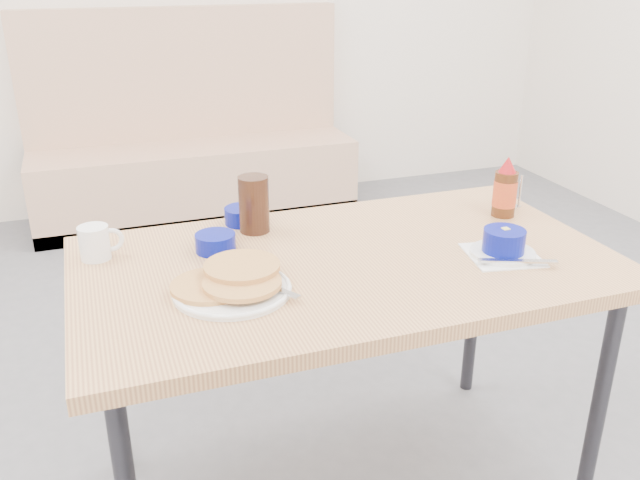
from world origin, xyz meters
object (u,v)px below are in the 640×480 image
object	(u,v)px
pancake_plate	(232,284)
grits_setting	(504,245)
booth_bench	(194,158)
coffee_mug	(96,242)
creamer_bowl	(215,243)
butter_bowl	(243,216)
condiment_caddy	(507,197)
amber_tumbler	(254,204)
syrup_bottle	(505,190)
dining_table	(346,280)

from	to	relation	value
pancake_plate	grits_setting	size ratio (longest dim) A/B	1.27
booth_bench	coffee_mug	world-z (taller)	booth_bench
creamer_bowl	butter_bowl	world-z (taller)	same
pancake_plate	condiment_caddy	world-z (taller)	condiment_caddy
pancake_plate	creamer_bowl	bearing A→B (deg)	87.49
pancake_plate	amber_tumbler	size ratio (longest dim) A/B	1.72
booth_bench	condiment_caddy	size ratio (longest dim) A/B	18.21
coffee_mug	syrup_bottle	size ratio (longest dim) A/B	0.62
coffee_mug	creamer_bowl	xyz separation A→B (m)	(0.30, -0.06, -0.02)
grits_setting	condiment_caddy	xyz separation A→B (m)	(0.22, 0.32, 0.00)
syrup_bottle	creamer_bowl	bearing A→B (deg)	178.32
dining_table	pancake_plate	world-z (taller)	pancake_plate
butter_bowl	coffee_mug	bearing A→B (deg)	-164.18
grits_setting	butter_bowl	size ratio (longest dim) A/B	2.06
dining_table	condiment_caddy	world-z (taller)	condiment_caddy
syrup_bottle	booth_bench	bearing A→B (deg)	103.33
booth_bench	grits_setting	bearing A→B (deg)	-81.53
syrup_bottle	condiment_caddy	bearing A→B (deg)	48.03
grits_setting	amber_tumbler	xyz separation A→B (m)	(-0.57, 0.39, 0.05)
booth_bench	grits_setting	size ratio (longest dim) A/B	8.55
butter_bowl	amber_tumbler	xyz separation A→B (m)	(0.02, -0.07, 0.06)
dining_table	butter_bowl	xyz separation A→B (m)	(-0.20, 0.34, 0.09)
dining_table	coffee_mug	xyz separation A→B (m)	(-0.62, 0.22, 0.11)
condiment_caddy	syrup_bottle	bearing A→B (deg)	-146.33
coffee_mug	butter_bowl	distance (m)	0.44
booth_bench	butter_bowl	world-z (taller)	booth_bench
dining_table	amber_tumbler	distance (m)	0.35
booth_bench	grits_setting	xyz separation A→B (m)	(0.40, -2.66, 0.44)
coffee_mug	grits_setting	size ratio (longest dim) A/B	0.52
dining_table	pancake_plate	bearing A→B (deg)	-165.35
dining_table	grits_setting	bearing A→B (deg)	-17.12
butter_bowl	condiment_caddy	xyz separation A→B (m)	(0.81, -0.14, 0.01)
amber_tumbler	dining_table	bearing A→B (deg)	-56.45
butter_bowl	condiment_caddy	size ratio (longest dim) A/B	1.03
pancake_plate	coffee_mug	world-z (taller)	coffee_mug
coffee_mug	syrup_bottle	distance (m)	1.19
pancake_plate	creamer_bowl	xyz separation A→B (m)	(0.01, 0.25, 0.00)
booth_bench	pancake_plate	xyz separation A→B (m)	(-0.32, -2.62, 0.43)
coffee_mug	grits_setting	distance (m)	1.07
dining_table	amber_tumbler	xyz separation A→B (m)	(-0.18, 0.27, 0.14)
dining_table	coffee_mug	size ratio (longest dim) A/B	12.09
creamer_bowl	butter_bowl	distance (m)	0.21
grits_setting	dining_table	bearing A→B (deg)	162.88
dining_table	amber_tumbler	world-z (taller)	amber_tumbler
amber_tumbler	condiment_caddy	bearing A→B (deg)	-5.31
booth_bench	pancake_plate	world-z (taller)	booth_bench
amber_tumbler	syrup_bottle	bearing A→B (deg)	-9.89
butter_bowl	amber_tumbler	world-z (taller)	amber_tumbler
condiment_caddy	dining_table	bearing A→B (deg)	-176.82
butter_bowl	grits_setting	bearing A→B (deg)	-37.96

